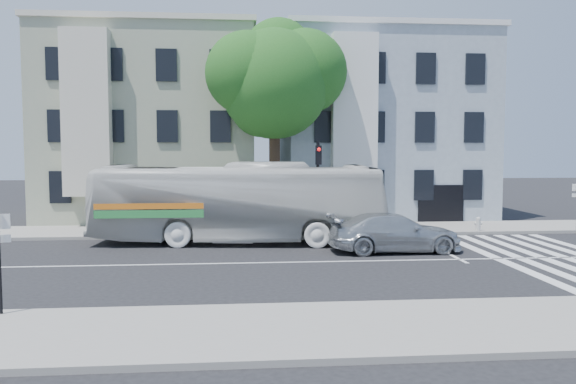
{
  "coord_description": "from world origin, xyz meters",
  "views": [
    {
      "loc": [
        -1.81,
        -20.37,
        4.14
      ],
      "look_at": [
        0.2,
        2.8,
        2.4
      ],
      "focal_mm": 35.0,
      "sensor_mm": 36.0,
      "label": 1
    }
  ],
  "objects": [
    {
      "name": "sidewalk_near",
      "position": [
        0.0,
        -8.0,
        0.07
      ],
      "size": [
        80.0,
        4.0,
        0.15
      ],
      "primitive_type": "cube",
      "color": "gray",
      "rests_on": "ground"
    },
    {
      "name": "fire_hydrant",
      "position": [
        9.98,
        6.3,
        0.51
      ],
      "size": [
        0.39,
        0.23,
        0.7
      ],
      "rotation": [
        0.0,
        0.0,
        -0.1
      ],
      "color": "#B8B7B3",
      "rests_on": "sidewalk_far"
    },
    {
      "name": "building_left",
      "position": [
        -7.0,
        15.0,
        5.5
      ],
      "size": [
        12.0,
        10.0,
        11.0
      ],
      "primitive_type": "cube",
      "color": "#959E85",
      "rests_on": "ground"
    },
    {
      "name": "sedan",
      "position": [
        4.49,
        1.84,
        0.78
      ],
      "size": [
        2.32,
        5.44,
        1.56
      ],
      "primitive_type": "imported",
      "rotation": [
        0.0,
        0.0,
        1.59
      ],
      "color": "silver",
      "rests_on": "ground"
    },
    {
      "name": "near_sign_pole",
      "position": [
        -7.63,
        -6.34,
        1.8
      ],
      "size": [
        0.47,
        0.2,
        2.62
      ],
      "rotation": [
        0.0,
        0.0,
        0.21
      ],
      "color": "black",
      "rests_on": "sidewalk_near"
    },
    {
      "name": "traffic_signal",
      "position": [
        2.0,
        6.6,
        2.94
      ],
      "size": [
        0.48,
        0.54,
        4.56
      ],
      "rotation": [
        0.0,
        0.0,
        -0.16
      ],
      "color": "black",
      "rests_on": "ground"
    },
    {
      "name": "street_tree",
      "position": [
        0.06,
        8.74,
        7.83
      ],
      "size": [
        7.3,
        5.9,
        11.1
      ],
      "color": "#2D2116",
      "rests_on": "ground"
    },
    {
      "name": "sidewalk_far",
      "position": [
        0.0,
        8.0,
        0.07
      ],
      "size": [
        80.0,
        4.0,
        0.15
      ],
      "primitive_type": "cube",
      "color": "gray",
      "rests_on": "ground"
    },
    {
      "name": "hedge",
      "position": [
        -3.28,
        6.8,
        0.5
      ],
      "size": [
        8.17,
        4.05,
        0.7
      ],
      "primitive_type": null,
      "rotation": [
        0.0,
        0.0,
        -0.4
      ],
      "color": "#21581C",
      "rests_on": "sidewalk_far"
    },
    {
      "name": "building_right",
      "position": [
        7.0,
        15.0,
        5.5
      ],
      "size": [
        12.0,
        10.0,
        11.0
      ],
      "primitive_type": "cube",
      "color": "#8B99A5",
      "rests_on": "ground"
    },
    {
      "name": "ground",
      "position": [
        0.0,
        0.0,
        0.0
      ],
      "size": [
        120.0,
        120.0,
        0.0
      ],
      "primitive_type": "plane",
      "color": "black",
      "rests_on": "ground"
    },
    {
      "name": "bus",
      "position": [
        -1.81,
        4.64,
        1.81
      ],
      "size": [
        4.29,
        13.19,
        3.61
      ],
      "primitive_type": "imported",
      "rotation": [
        0.0,
        0.0,
        1.47
      ],
      "color": "silver",
      "rests_on": "ground"
    }
  ]
}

